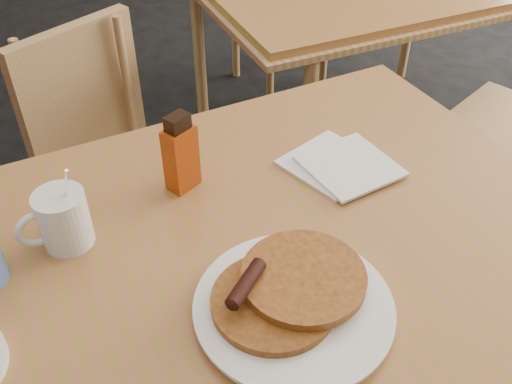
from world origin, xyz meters
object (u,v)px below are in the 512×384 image
Objects in this scene: pancake_plate at (291,301)px; coffee_mug at (62,219)px; main_table at (224,276)px; chair_main_far at (102,152)px; syrup_bottle at (181,155)px.

coffee_mug is (-0.24, 0.32, 0.03)m from pancake_plate.
pancake_plate reaches higher than main_table.
syrup_bottle is at bearing -107.26° from chair_main_far.
coffee_mug is at bearing -128.94° from chair_main_far.
coffee_mug is at bearing 139.11° from main_table.
chair_main_far is 0.94m from pancake_plate.
syrup_bottle is at bearing 81.15° from main_table.
syrup_bottle reaches higher than chair_main_far.
main_table is at bearing -33.07° from coffee_mug.
chair_main_far is 0.70m from coffee_mug.
chair_main_far is (0.03, 0.76, -0.22)m from main_table.
coffee_mug is (-0.23, -0.59, 0.31)m from chair_main_far.
syrup_bottle reaches higher than main_table.
main_table is 0.28m from coffee_mug.
chair_main_far reaches higher than pancake_plate.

